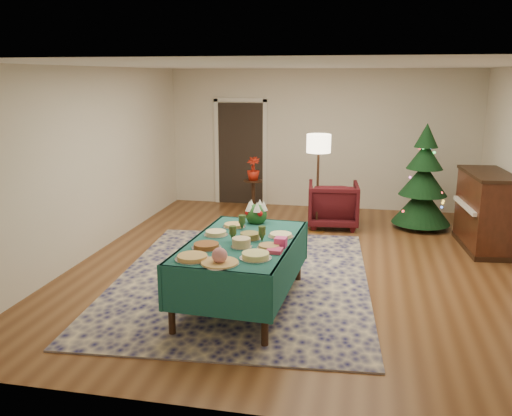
% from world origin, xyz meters
% --- Properties ---
extents(room_shell, '(7.00, 7.00, 7.00)m').
position_xyz_m(room_shell, '(0.00, 0.00, 1.35)').
color(room_shell, '#593319').
rests_on(room_shell, ground).
extents(doorway, '(1.08, 0.04, 2.16)m').
position_xyz_m(doorway, '(-1.60, 3.48, 1.10)').
color(doorway, black).
rests_on(doorway, ground).
extents(rug, '(3.51, 4.43, 0.02)m').
position_xyz_m(rug, '(-0.60, -0.73, 0.01)').
color(rug, '#121244').
rests_on(rug, ground).
extents(buffet_table, '(1.27, 2.05, 0.77)m').
position_xyz_m(buffet_table, '(-0.42, -1.49, 0.62)').
color(buffet_table, black).
rests_on(buffet_table, ground).
extents(platter_0, '(0.36, 0.36, 0.05)m').
position_xyz_m(platter_0, '(-0.77, -2.21, 0.80)').
color(platter_0, silver).
rests_on(platter_0, buffet_table).
extents(platter_1, '(0.38, 0.38, 0.17)m').
position_xyz_m(platter_1, '(-0.46, -2.28, 0.84)').
color(platter_1, silver).
rests_on(platter_1, buffet_table).
extents(platter_2, '(0.33, 0.33, 0.06)m').
position_xyz_m(platter_2, '(-0.15, -2.06, 0.80)').
color(platter_2, silver).
rests_on(platter_2, buffet_table).
extents(platter_3, '(0.32, 0.32, 0.05)m').
position_xyz_m(platter_3, '(-0.73, -1.83, 0.80)').
color(platter_3, silver).
rests_on(platter_3, buffet_table).
extents(platter_4, '(0.23, 0.23, 0.11)m').
position_xyz_m(platter_4, '(-0.37, -1.73, 0.82)').
color(platter_4, silver).
rests_on(platter_4, buffet_table).
extents(platter_5, '(0.26, 0.26, 0.04)m').
position_xyz_m(platter_5, '(-0.07, -1.71, 0.79)').
color(platter_5, silver).
rests_on(platter_5, buffet_table).
extents(platter_6, '(0.28, 0.28, 0.05)m').
position_xyz_m(platter_6, '(-0.76, -1.35, 0.80)').
color(platter_6, silver).
rests_on(platter_6, buffet_table).
extents(platter_7, '(0.26, 0.26, 0.07)m').
position_xyz_m(platter_7, '(-0.35, -1.42, 0.81)').
color(platter_7, silver).
rests_on(platter_7, buffet_table).
extents(platter_8, '(0.29, 0.29, 0.04)m').
position_xyz_m(platter_8, '(-0.02, -1.26, 0.79)').
color(platter_8, silver).
rests_on(platter_8, buffet_table).
extents(platter_9, '(0.28, 0.28, 0.04)m').
position_xyz_m(platter_9, '(-0.64, -0.96, 0.79)').
color(platter_9, silver).
rests_on(platter_9, buffet_table).
extents(goblet_0, '(0.08, 0.08, 0.18)m').
position_xyz_m(goblet_0, '(-0.52, -1.06, 0.87)').
color(goblet_0, '#2D471E').
rests_on(goblet_0, buffet_table).
extents(goblet_1, '(0.08, 0.08, 0.18)m').
position_xyz_m(goblet_1, '(-0.19, -1.49, 0.87)').
color(goblet_1, '#2D471E').
rests_on(goblet_1, buffet_table).
extents(goblet_2, '(0.08, 0.08, 0.18)m').
position_xyz_m(goblet_2, '(-0.51, -1.55, 0.87)').
color(goblet_2, '#2D471E').
rests_on(goblet_2, buffet_table).
extents(napkin_stack, '(0.16, 0.16, 0.04)m').
position_xyz_m(napkin_stack, '(0.01, -1.82, 0.79)').
color(napkin_stack, '#D43A69').
rests_on(napkin_stack, buffet_table).
extents(gift_box, '(0.13, 0.13, 0.10)m').
position_xyz_m(gift_box, '(0.04, -1.62, 0.82)').
color(gift_box, '#EA4194').
rests_on(gift_box, buffet_table).
extents(centerpiece, '(0.28, 0.28, 0.32)m').
position_xyz_m(centerpiece, '(-0.42, -0.72, 0.91)').
color(centerpiece, '#1E4C1E').
rests_on(centerpiece, buffet_table).
extents(armchair, '(0.91, 0.87, 0.87)m').
position_xyz_m(armchair, '(0.37, 2.07, 0.43)').
color(armchair, '#3E0D12').
rests_on(armchair, ground).
extents(floor_lamp, '(0.40, 0.40, 1.64)m').
position_xyz_m(floor_lamp, '(0.13, 1.72, 1.39)').
color(floor_lamp, '#A57F3F').
rests_on(floor_lamp, ground).
extents(side_table, '(0.36, 0.36, 0.65)m').
position_xyz_m(side_table, '(-1.18, 2.70, 0.32)').
color(side_table, black).
rests_on(side_table, ground).
extents(potted_plant, '(0.24, 0.44, 0.24)m').
position_xyz_m(potted_plant, '(-1.18, 2.70, 0.77)').
color(potted_plant, '#9D190B').
rests_on(potted_plant, side_table).
extents(christmas_tree, '(1.25, 1.25, 1.80)m').
position_xyz_m(christmas_tree, '(1.87, 2.30, 0.81)').
color(christmas_tree, black).
rests_on(christmas_tree, ground).
extents(piano, '(0.75, 1.41, 1.18)m').
position_xyz_m(piano, '(2.70, 1.30, 0.58)').
color(piano, black).
rests_on(piano, ground).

